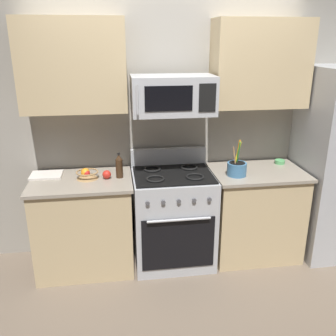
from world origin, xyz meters
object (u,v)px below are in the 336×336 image
Objects in this scene: cutting_board at (46,175)px; apple_loose at (107,175)px; utensil_crock at (237,168)px; prep_bowl at (280,162)px; fruit_basket at (87,174)px; microwave at (173,95)px; bottle_soy at (119,166)px; range_oven at (173,217)px.

apple_loose is at bearing -15.72° from cutting_board.
utensil_crock reaches higher than prep_bowl.
fruit_basket is 1.96× the size of prep_bowl.
prep_bowl is (2.32, 0.02, 0.01)m from cutting_board.
microwave is 3.09× the size of bottle_soy.
cutting_board is at bearing 160.88° from fruit_basket.
microwave reaches higher than apple_loose.
range_oven is 1.24m from prep_bowl.
prep_bowl is (1.14, 0.15, -0.72)m from microwave.
range_oven is 0.78m from apple_loose.
microwave is 2.53× the size of cutting_board.
utensil_crock reaches higher than cutting_board.
bottle_soy is at bearing 8.17° from apple_loose.
utensil_crock reaches higher than fruit_basket.
utensil_crock is 1.16× the size of cutting_board.
microwave reaches higher than cutting_board.
apple_loose is at bearing 175.88° from utensil_crock.
microwave reaches higher than prep_bowl.
prep_bowl is (1.76, 0.18, -0.02)m from apple_loose.
utensil_crock is 1.39m from fruit_basket.
utensil_crock is 1.65× the size of fruit_basket.
prep_bowl is at bearing 7.44° from microwave.
utensil_crock reaches higher than bottle_soy.
prep_bowl is at bearing 8.82° from range_oven.
microwave is 0.81m from bottle_soy.
prep_bowl is at bearing 0.52° from cutting_board.
fruit_basket is 0.86× the size of bottle_soy.
bottle_soy is (0.12, 0.02, 0.07)m from apple_loose.
apple_loose is 0.59m from cutting_board.
apple_loose is at bearing -174.15° from prep_bowl.
bottle_soy reaches higher than fruit_basket.
apple_loose is (-1.21, 0.09, -0.03)m from utensil_crock.
apple_loose is (0.18, -0.03, -0.00)m from fruit_basket.
fruit_basket is (-1.39, 0.11, -0.03)m from utensil_crock.
apple_loose is 0.34× the size of bottle_soy.
cutting_board is 0.70m from bottle_soy.
range_oven reaches higher than cutting_board.
apple_loose is at bearing -177.13° from microwave.
range_oven is 3.76× the size of cutting_board.
prep_bowl is at bearing 5.85° from apple_loose.
microwave is at bearing 0.40° from fruit_basket.
microwave is 0.94m from apple_loose.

